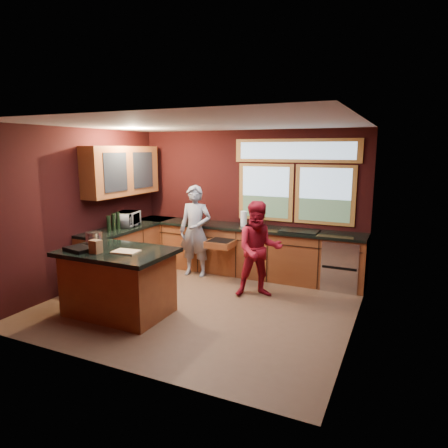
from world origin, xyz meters
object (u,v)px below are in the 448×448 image
Objects in this scene: island at (118,282)px; person_grey at (195,231)px; cutting_board at (126,252)px; person_red at (259,249)px; stock_pot at (94,238)px.

person_grey is at bearing 86.08° from island.
person_grey is 2.09m from cutting_board.
person_red is at bearing -25.73° from person_grey.
cutting_board is (-1.39, -1.55, 0.18)m from person_red.
person_red is at bearing 43.43° from island.
stock_pot is at bearing 165.07° from cutting_board.
island is 1.00× the size of person_red.
cutting_board is at bearing -14.04° from island.
person_grey reaches higher than stock_pot.
island is at bearing -163.72° from person_red.
person_red is 6.45× the size of stock_pot.
island is at bearing -99.37° from person_grey.
person_red is (1.45, -0.54, -0.07)m from person_grey.
island is 2.21m from person_red.
stock_pot is at bearing -115.51° from person_grey.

